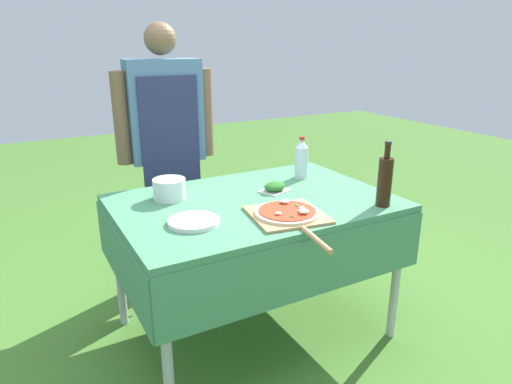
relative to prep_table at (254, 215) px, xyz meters
name	(u,v)px	position (x,y,z in m)	size (l,w,h in m)	color
ground_plane	(254,329)	(0.00, 0.00, -0.68)	(12.00, 12.00, 0.00)	#477A2D
prep_table	(254,215)	(0.00, 0.00, 0.00)	(1.38, 0.95, 0.76)	#478960
person_cook	(166,137)	(-0.18, 0.79, 0.28)	(0.61, 0.22, 1.63)	#70604C
pizza_on_peel	(289,214)	(0.02, -0.28, 0.09)	(0.37, 0.60, 0.06)	tan
oil_bottle	(385,181)	(0.51, -0.38, 0.21)	(0.07, 0.07, 0.32)	black
water_bottle	(301,159)	(0.42, 0.21, 0.19)	(0.08, 0.08, 0.24)	silver
herb_container	(275,187)	(0.16, 0.07, 0.10)	(0.18, 0.17, 0.05)	silver
mixing_tub	(169,189)	(-0.37, 0.22, 0.13)	(0.17, 0.17, 0.11)	silver
plate_stack	(194,222)	(-0.38, -0.15, 0.09)	(0.23, 0.23, 0.02)	white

